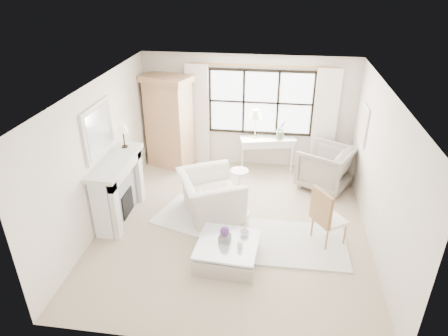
{
  "coord_description": "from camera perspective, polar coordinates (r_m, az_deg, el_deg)",
  "views": [
    {
      "loc": [
        0.71,
        -6.3,
        4.52
      ],
      "look_at": [
        -0.21,
        0.2,
        1.13
      ],
      "focal_mm": 32.0,
      "sensor_mm": 36.0,
      "label": 1
    }
  ],
  "objects": [
    {
      "name": "wall_left",
      "position": [
        7.75,
        -17.23,
        1.86
      ],
      "size": [
        0.0,
        5.5,
        5.5
      ],
      "primitive_type": "plane",
      "rotation": [
        1.57,
        0.0,
        1.57
      ],
      "color": "white",
      "rests_on": "ground"
    },
    {
      "name": "club_armchair",
      "position": [
        7.92,
        -1.98,
        -3.89
      ],
      "size": [
        1.57,
        1.65,
        0.83
      ],
      "primitive_type": "imported",
      "rotation": [
        0.0,
        0.0,
        2.02
      ],
      "color": "silver",
      "rests_on": "floor"
    },
    {
      "name": "orchid_plant",
      "position": [
        9.47,
        8.19,
        5.51
      ],
      "size": [
        0.35,
        0.34,
        0.49
      ],
      "primitive_type": "imported",
      "rotation": [
        0.0,
        0.0,
        0.7
      ],
      "color": "#5E774F",
      "rests_on": "console_table"
    },
    {
      "name": "console_table",
      "position": [
        9.74,
        6.18,
        2.13
      ],
      "size": [
        1.37,
        0.74,
        0.8
      ],
      "rotation": [
        0.0,
        0.0,
        0.23
      ],
      "color": "silver",
      "rests_on": "floor"
    },
    {
      "name": "window_frame",
      "position": [
        9.49,
        5.26,
        9.29
      ],
      "size": [
        2.5,
        0.04,
        1.5
      ],
      "primitive_type": null,
      "color": "black",
      "rests_on": "wall_back"
    },
    {
      "name": "planter_box",
      "position": [
        6.73,
        0.11,
        -9.95
      ],
      "size": [
        0.2,
        0.2,
        0.13
      ],
      "primitive_type": "cube",
      "rotation": [
        0.0,
        0.0,
        -0.17
      ],
      "color": "slate",
      "rests_on": "coffee_table"
    },
    {
      "name": "coffee_vase",
      "position": [
        6.87,
        2.98,
        -9.0
      ],
      "size": [
        0.19,
        0.19,
        0.16
      ],
      "primitive_type": "imported",
      "rotation": [
        0.0,
        0.0,
        -0.33
      ],
      "color": "silver",
      "rests_on": "coffee_table"
    },
    {
      "name": "curtain_rod",
      "position": [
        9.21,
        5.48,
        14.35
      ],
      "size": [
        3.3,
        0.04,
        0.04
      ],
      "primitive_type": "cylinder",
      "rotation": [
        0.0,
        1.57,
        0.0
      ],
      "color": "#AE7D3C",
      "rests_on": "wall_back"
    },
    {
      "name": "rug_right",
      "position": [
        7.42,
        10.29,
        -10.56
      ],
      "size": [
        1.8,
        1.36,
        0.03
      ],
      "primitive_type": "cube",
      "rotation": [
        0.0,
        0.0,
        0.01
      ],
      "color": "silver",
      "rests_on": "floor"
    },
    {
      "name": "wingback_chair",
      "position": [
        9.12,
        14.24,
        0.09
      ],
      "size": [
        1.4,
        1.39,
        0.95
      ],
      "primitive_type": "imported",
      "rotation": [
        0.0,
        0.0,
        -2.07
      ],
      "color": "gray",
      "rests_on": "floor"
    },
    {
      "name": "floor",
      "position": [
        7.79,
        1.35,
        -8.18
      ],
      "size": [
        5.5,
        5.5,
        0.0
      ],
      "primitive_type": "plane",
      "color": "tan",
      "rests_on": "ground"
    },
    {
      "name": "mirror_frame",
      "position": [
        7.55,
        -17.54,
        5.21
      ],
      "size": [
        0.05,
        1.15,
        0.95
      ],
      "primitive_type": "cube",
      "color": "silver",
      "rests_on": "wall_left"
    },
    {
      "name": "art_canvas",
      "position": [
        8.71,
        19.17,
        5.83
      ],
      "size": [
        0.01,
        0.52,
        0.72
      ],
      "primitive_type": "cube",
      "color": "beige",
      "rests_on": "wall_right"
    },
    {
      "name": "ceiling",
      "position": [
        6.59,
        1.61,
        11.28
      ],
      "size": [
        5.5,
        5.5,
        0.0
      ],
      "primitive_type": "plane",
      "rotation": [
        3.14,
        0.0,
        0.0
      ],
      "color": "white",
      "rests_on": "ground"
    },
    {
      "name": "pillar_candle",
      "position": [
        6.6,
        2.31,
        -10.88
      ],
      "size": [
        0.08,
        0.08,
        0.12
      ],
      "primitive_type": "cylinder",
      "color": "white",
      "rests_on": "coffee_table"
    },
    {
      "name": "window_pane",
      "position": [
        9.5,
        5.27,
        9.31
      ],
      "size": [
        2.4,
        0.02,
        1.5
      ],
      "primitive_type": "cube",
      "color": "white",
      "rests_on": "wall_back"
    },
    {
      "name": "curtain_left",
      "position": [
        9.72,
        -3.78,
        7.52
      ],
      "size": [
        0.55,
        0.1,
        2.47
      ],
      "primitive_type": "cube",
      "color": "silver",
      "rests_on": "ground"
    },
    {
      "name": "armoire",
      "position": [
        9.66,
        -7.87,
        6.59
      ],
      "size": [
        1.29,
        1.03,
        2.24
      ],
      "rotation": [
        0.0,
        0.0,
        -0.33
      ],
      "color": "tan",
      "rests_on": "floor"
    },
    {
      "name": "wall_front",
      "position": [
        4.81,
        -2.49,
        -13.95
      ],
      "size": [
        5.0,
        0.0,
        5.0
      ],
      "primitive_type": "plane",
      "rotation": [
        -1.57,
        0.0,
        0.0
      ],
      "color": "silver",
      "rests_on": "ground"
    },
    {
      "name": "console_lamp",
      "position": [
        9.4,
        4.54,
        7.58
      ],
      "size": [
        0.28,
        0.28,
        0.69
      ],
      "color": "#A68139",
      "rests_on": "console_table"
    },
    {
      "name": "mantel_lamp",
      "position": [
        8.0,
        -14.29,
        5.47
      ],
      "size": [
        0.22,
        0.22,
        0.51
      ],
      "color": "black",
      "rests_on": "fireplace"
    },
    {
      "name": "wall_right",
      "position": [
        7.28,
        21.42,
        -0.55
      ],
      "size": [
        0.0,
        5.5,
        5.5
      ],
      "primitive_type": "plane",
      "rotation": [
        1.57,
        0.0,
        -1.57
      ],
      "color": "beige",
      "rests_on": "ground"
    },
    {
      "name": "art_frame",
      "position": [
        8.71,
        19.3,
        5.82
      ],
      "size": [
        0.04,
        0.62,
        0.82
      ],
      "primitive_type": "cube",
      "color": "white",
      "rests_on": "wall_right"
    },
    {
      "name": "planter_flowers",
      "position": [
        6.64,
        0.11,
        -8.97
      ],
      "size": [
        0.15,
        0.15,
        0.15
      ],
      "primitive_type": "sphere",
      "color": "#542C70",
      "rests_on": "planter_box"
    },
    {
      "name": "fireplace",
      "position": [
        7.97,
        -15.07,
        -2.78
      ],
      "size": [
        0.58,
        1.66,
        1.26
      ],
      "color": "silver",
      "rests_on": "ground"
    },
    {
      "name": "curtain_right",
      "position": [
        9.6,
        14.17,
        6.46
      ],
      "size": [
        0.55,
        0.1,
        2.47
      ],
      "primitive_type": "cube",
      "color": "white",
      "rests_on": "ground"
    },
    {
      "name": "side_table",
      "position": [
        8.74,
        2.19,
        -1.34
      ],
      "size": [
        0.4,
        0.4,
        0.51
      ],
      "color": "white",
      "rests_on": "floor"
    },
    {
      "name": "french_chair",
      "position": [
        7.44,
        14.58,
        -8.19
      ],
      "size": [
        0.67,
        0.67,
        1.08
      ],
      "rotation": [
        0.0,
        0.0,
        2.15
      ],
      "color": "#B0814A",
      "rests_on": "floor"
    },
    {
      "name": "coffee_table",
      "position": [
        6.85,
        0.5,
        -11.95
      ],
      "size": [
        1.06,
        1.06,
        0.38
      ],
      "rotation": [
        0.0,
        0.0,
        -0.07
      ],
      "color": "silver",
      "rests_on": "floor"
    },
    {
      "name": "wall_back",
      "position": [
        9.61,
        3.41,
        8.03
      ],
      "size": [
        5.0,
        0.0,
        5.0
      ],
      "primitive_type": "plane",
      "rotation": [
        1.57,
        0.0,
        0.0
      ],
      "color": "silver",
      "rests_on": "ground"
    },
    {
      "name": "rug_left",
      "position": [
        7.99,
        -3.39,
        -7.07
      ],
      "size": [
        1.96,
        1.64,
        0.03
      ],
      "primitive_type": "cube",
      "rotation": [
        0.0,
        0.0,
        -0.31
      ],
      "color": "white",
      "rests_on": "floor"
    },
    {
      "name": "mirror_glass",
      "position": [
        7.53,
        -17.33,
        5.2
      ],
      "size": [
        0.02,
        1.0,
        0.8
      ],
      "primitive_type": "cube",
      "color": "silver",
      "rests_on": "wall_left"
    }
  ]
}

